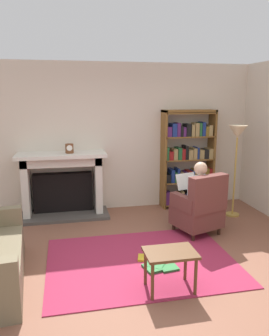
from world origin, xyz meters
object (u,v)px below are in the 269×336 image
object	(u,v)px
bookshelf	(188,161)
side_table	(170,258)
fireplace	(63,183)
floor_lamp	(237,140)
armchair_reading	(200,208)
mantel_clock	(69,148)
seated_reader	(195,194)

from	to	relation	value
bookshelf	side_table	world-z (taller)	bookshelf
bookshelf	fireplace	bearing A→B (deg)	-179.20
fireplace	floor_lamp	bearing A→B (deg)	-12.43
armchair_reading	bookshelf	bearing A→B (deg)	-120.98
fireplace	armchair_reading	bearing A→B (deg)	-32.56
mantel_clock	seated_reader	world-z (taller)	mantel_clock
side_table	mantel_clock	bearing A→B (deg)	110.93
mantel_clock	bookshelf	size ratio (longest dim) A/B	0.09
bookshelf	armchair_reading	world-z (taller)	bookshelf
fireplace	bookshelf	world-z (taller)	bookshelf
seated_reader	bookshelf	bearing A→B (deg)	-123.69
side_table	floor_lamp	world-z (taller)	floor_lamp
fireplace	side_table	bearing A→B (deg)	-67.21
side_table	floor_lamp	bearing A→B (deg)	48.05
mantel_clock	side_table	world-z (taller)	mantel_clock
bookshelf	armchair_reading	xyz separation A→B (m)	(-0.31, -1.34, -0.47)
bookshelf	seated_reader	bearing A→B (deg)	-105.56
armchair_reading	floor_lamp	world-z (taller)	floor_lamp
mantel_clock	armchair_reading	xyz separation A→B (m)	(1.91, -1.21, -0.80)
floor_lamp	armchair_reading	bearing A→B (deg)	-144.42
side_table	floor_lamp	distance (m)	2.92
fireplace	floor_lamp	world-z (taller)	floor_lamp
mantel_clock	floor_lamp	world-z (taller)	floor_lamp
armchair_reading	side_table	distance (m)	1.66
fireplace	bookshelf	bearing A→B (deg)	0.80
fireplace	floor_lamp	xyz separation A→B (m)	(2.97, -0.66, 0.77)
fireplace	armchair_reading	size ratio (longest dim) A/B	1.61
seated_reader	side_table	distance (m)	1.76
seated_reader	floor_lamp	xyz separation A→B (m)	(0.95, 0.54, 0.75)
seated_reader	side_table	size ratio (longest dim) A/B	2.04
seated_reader	armchair_reading	bearing A→B (deg)	90.00
seated_reader	side_table	xyz separation A→B (m)	(-0.88, -1.50, -0.23)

